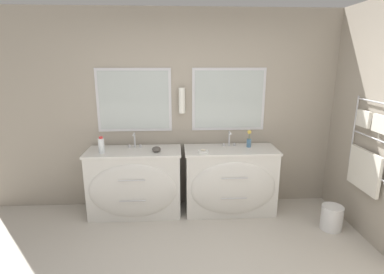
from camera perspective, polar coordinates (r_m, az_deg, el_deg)
name	(u,v)px	position (r m, az deg, el deg)	size (l,w,h in m)	color
wall_back	(190,111)	(4.00, -0.44, 4.99)	(5.47, 0.16, 2.60)	#9E9384
vanity_left	(135,183)	(3.96, -10.81, -8.54)	(1.19, 0.57, 0.86)	silver
vanity_right	(230,181)	(3.98, 7.29, -8.23)	(1.19, 0.57, 0.86)	silver
faucet_left	(135,140)	(3.93, -10.89, -0.65)	(0.17, 0.12, 0.20)	silver
faucet_right	(229,139)	(3.96, 7.13, -0.39)	(0.17, 0.12, 0.20)	silver
toiletry_bottle	(101,145)	(3.81, -16.89, -1.52)	(0.07, 0.07, 0.21)	silver
amenity_bowl	(156,149)	(3.73, -6.81, -2.33)	(0.11, 0.11, 0.07)	#4C4742
flower_vase	(249,140)	(3.96, 10.80, -0.54)	(0.06, 0.06, 0.23)	teal
soap_dish	(203,151)	(3.68, 2.13, -2.72)	(0.12, 0.08, 0.04)	white
waste_bin	(332,217)	(4.04, 25.07, -13.66)	(0.25, 0.25, 0.29)	silver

